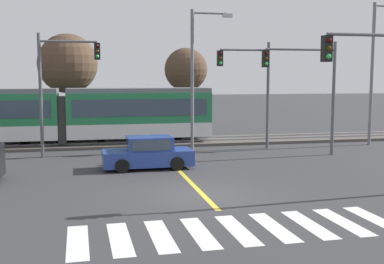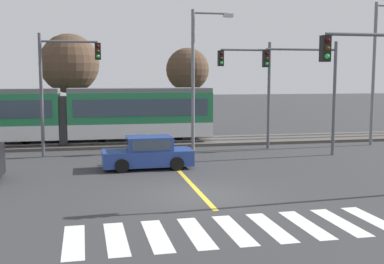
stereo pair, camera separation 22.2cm
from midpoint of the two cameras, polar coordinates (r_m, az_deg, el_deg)
name	(u,v)px [view 2 (the right image)]	position (r m, az deg, el deg)	size (l,w,h in m)	color
ground_plane	(201,195)	(17.75, 1.49, -7.48)	(200.00, 200.00, 0.00)	#333335
track_bed	(154,142)	(31.32, -4.38, -1.22)	(120.00, 4.00, 0.18)	#4C4742
rail_near	(155,142)	(30.59, -4.21, -1.14)	(120.00, 0.08, 0.10)	#939399
rail_far	(152,139)	(32.01, -4.55, -0.80)	(120.00, 0.08, 0.10)	#939399
light_rail_tram	(64,114)	(30.91, -14.76, 2.13)	(18.50, 2.64, 3.43)	silver
crosswalk_stripe_0	(74,242)	(13.27, -13.36, -12.52)	(0.56, 2.80, 0.01)	silver
crosswalk_stripe_1	(116,238)	(13.29, -8.50, -12.38)	(0.56, 2.80, 0.01)	silver
crosswalk_stripe_2	(157,235)	(13.41, -3.70, -12.14)	(0.56, 2.80, 0.01)	silver
crosswalk_stripe_3	(196,233)	(13.62, 0.97, -11.84)	(0.56, 2.80, 0.01)	silver
crosswalk_stripe_4	(234,230)	(13.91, 5.47, -11.47)	(0.56, 2.80, 0.01)	silver
crosswalk_stripe_5	(271,227)	(14.28, 9.74, -11.06)	(0.56, 2.80, 0.01)	silver
crosswalk_stripe_6	(306,225)	(14.72, 13.77, -10.61)	(0.56, 2.80, 0.01)	silver
crosswalk_stripe_7	(340,222)	(15.23, 17.53, -10.15)	(0.56, 2.80, 0.01)	silver
crosswalk_stripe_8	(373,220)	(15.80, 21.03, -9.68)	(0.56, 2.80, 0.01)	silver
lane_centre_line	(178,170)	(22.48, -1.40, -4.49)	(0.20, 14.16, 0.01)	gold
sedan_crossing	(148,154)	(22.81, -5.00, -2.58)	(4.23, 1.97, 1.52)	#284293
traffic_light_near_right	(383,83)	(18.52, 21.99, 5.38)	(3.75, 0.38, 6.12)	#515459
traffic_light_mid_right	(311,80)	(26.91, 14.13, 5.97)	(4.25, 0.38, 6.22)	#515459
traffic_light_far_right	(253,80)	(28.89, 7.42, 6.15)	(3.25, 0.38, 6.36)	#515459
traffic_light_far_left	(60,77)	(26.76, -15.09, 6.33)	(3.25, 0.38, 6.61)	#515459
street_lamp_centre	(197,70)	(28.10, 0.84, 7.31)	(2.47, 0.28, 8.16)	slate
street_lamp_east	(377,65)	(32.61, 21.31, 7.46)	(2.57, 0.28, 8.91)	slate
bare_tree_west	(69,64)	(35.13, -14.16, 7.84)	(4.17, 4.17, 7.33)	brown
bare_tree_east	(187,70)	(36.54, -0.36, 7.36)	(3.25, 3.25, 6.50)	brown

